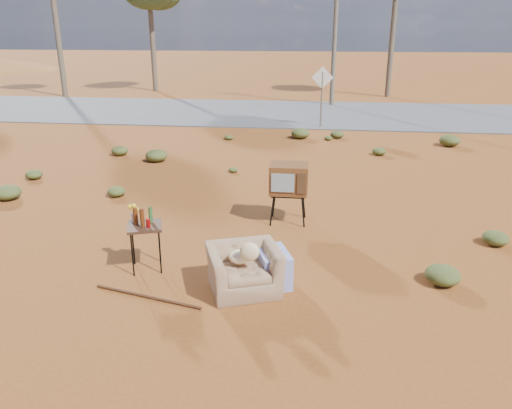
# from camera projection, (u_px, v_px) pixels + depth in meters

# --- Properties ---
(ground) EXTENTS (140.00, 140.00, 0.00)m
(ground) POSITION_uv_depth(u_px,v_px,m) (217.00, 279.00, 7.42)
(ground) COLOR brown
(ground) RESTS_ON ground
(highway) EXTENTS (140.00, 7.00, 0.04)m
(highway) POSITION_uv_depth(u_px,v_px,m) (285.00, 113.00, 21.42)
(highway) COLOR #565659
(highway) RESTS_ON ground
(armchair) EXTENTS (1.27, 1.09, 0.86)m
(armchair) POSITION_uv_depth(u_px,v_px,m) (250.00, 263.00, 7.02)
(armchair) COLOR #8E6B4D
(armchair) RESTS_ON ground
(tv_unit) EXTENTS (0.71, 0.57, 1.14)m
(tv_unit) POSITION_uv_depth(u_px,v_px,m) (289.00, 180.00, 9.30)
(tv_unit) COLOR black
(tv_unit) RESTS_ON ground
(side_table) EXTENTS (0.64, 0.64, 1.02)m
(side_table) POSITION_uv_depth(u_px,v_px,m) (142.00, 223.00, 7.51)
(side_table) COLOR #3A2315
(side_table) RESTS_ON ground
(rusty_bar) EXTENTS (1.62, 0.45, 0.04)m
(rusty_bar) POSITION_uv_depth(u_px,v_px,m) (147.00, 297.00, 6.89)
(rusty_bar) COLOR #522A16
(rusty_bar) RESTS_ON ground
(road_sign) EXTENTS (0.78, 0.06, 2.19)m
(road_sign) POSITION_uv_depth(u_px,v_px,m) (322.00, 86.00, 17.95)
(road_sign) COLOR brown
(road_sign) RESTS_ON ground
(utility_pole_center) EXTENTS (1.40, 0.20, 8.00)m
(utility_pole_center) POSITION_uv_depth(u_px,v_px,m) (336.00, 11.00, 22.13)
(utility_pole_center) COLOR brown
(utility_pole_center) RESTS_ON ground
(scrub_patch) EXTENTS (17.49, 8.07, 0.33)m
(scrub_patch) POSITION_uv_depth(u_px,v_px,m) (219.00, 181.00, 11.59)
(scrub_patch) COLOR #4A5123
(scrub_patch) RESTS_ON ground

